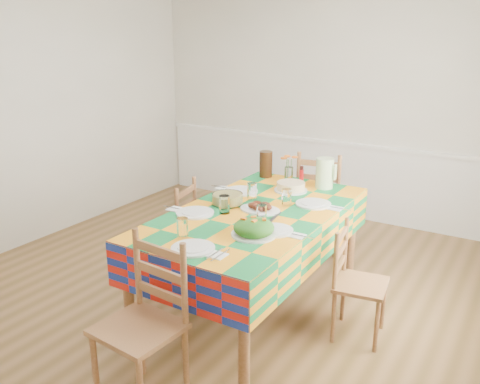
# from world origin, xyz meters

# --- Properties ---
(room) EXTENTS (4.58, 5.08, 2.78)m
(room) POSITION_xyz_m (0.00, 0.00, 1.35)
(room) COLOR brown
(room) RESTS_ON ground
(wainscot) EXTENTS (4.41, 0.06, 0.92)m
(wainscot) POSITION_xyz_m (0.00, 2.48, 0.49)
(wainscot) COLOR white
(wainscot) RESTS_ON room
(dining_table) EXTENTS (1.13, 2.11, 0.82)m
(dining_table) POSITION_xyz_m (0.47, 0.05, 0.73)
(dining_table) COLOR brown
(dining_table) RESTS_ON room
(setting_near_head) EXTENTS (0.47, 0.31, 0.14)m
(setting_near_head) POSITION_xyz_m (0.43, -0.76, 0.85)
(setting_near_head) COLOR white
(setting_near_head) RESTS_ON dining_table
(setting_left_near) EXTENTS (0.54, 0.32, 0.14)m
(setting_left_near) POSITION_xyz_m (0.16, -0.20, 0.85)
(setting_left_near) COLOR white
(setting_left_near) RESTS_ON dining_table
(setting_left_far) EXTENTS (0.54, 0.32, 0.14)m
(setting_left_far) POSITION_xyz_m (0.17, 0.37, 0.85)
(setting_left_far) COLOR white
(setting_left_far) RESTS_ON dining_table
(setting_right_near) EXTENTS (0.51, 0.29, 0.13)m
(setting_right_near) POSITION_xyz_m (0.74, -0.20, 0.85)
(setting_right_near) COLOR white
(setting_right_near) RESTS_ON dining_table
(setting_right_far) EXTENTS (0.54, 0.31, 0.14)m
(setting_right_far) POSITION_xyz_m (0.74, 0.38, 0.85)
(setting_right_far) COLOR white
(setting_right_far) RESTS_ON dining_table
(meat_platter) EXTENTS (0.33, 0.24, 0.06)m
(meat_platter) POSITION_xyz_m (0.49, 0.08, 0.85)
(meat_platter) COLOR white
(meat_platter) RESTS_ON dining_table
(salad_platter) EXTENTS (0.32, 0.32, 0.13)m
(salad_platter) POSITION_xyz_m (0.71, -0.39, 0.87)
(salad_platter) COLOR white
(salad_platter) RESTS_ON dining_table
(pasta_bowl) EXTENTS (0.25, 0.25, 0.09)m
(pasta_bowl) POSITION_xyz_m (0.19, 0.08, 0.87)
(pasta_bowl) COLOR white
(pasta_bowl) RESTS_ON dining_table
(cake) EXTENTS (0.29, 0.29, 0.08)m
(cake) POSITION_xyz_m (0.47, 0.67, 0.86)
(cake) COLOR white
(cake) RESTS_ON dining_table
(serving_utensils) EXTENTS (0.17, 0.38, 0.01)m
(serving_utensils) POSITION_xyz_m (0.65, -0.08, 0.82)
(serving_utensils) COLOR black
(serving_utensils) RESTS_ON dining_table
(flower_vase) EXTENTS (0.16, 0.14, 0.26)m
(flower_vase) POSITION_xyz_m (0.32, 0.94, 0.93)
(flower_vase) COLOR white
(flower_vase) RESTS_ON dining_table
(hot_sauce) EXTENTS (0.04, 0.04, 0.17)m
(hot_sauce) POSITION_xyz_m (0.46, 0.93, 0.90)
(hot_sauce) COLOR red
(hot_sauce) RESTS_ON dining_table
(green_pitcher) EXTENTS (0.16, 0.16, 0.27)m
(green_pitcher) POSITION_xyz_m (0.69, 0.92, 0.96)
(green_pitcher) COLOR #C1E5A1
(green_pitcher) RESTS_ON dining_table
(tea_pitcher) EXTENTS (0.13, 0.13, 0.25)m
(tea_pitcher) POSITION_xyz_m (0.06, 0.97, 0.95)
(tea_pitcher) COLOR black
(tea_pitcher) RESTS_ON dining_table
(name_card) EXTENTS (0.08, 0.02, 0.02)m
(name_card) POSITION_xyz_m (0.46, -0.96, 0.83)
(name_card) COLOR white
(name_card) RESTS_ON dining_table
(chair_near) EXTENTS (0.49, 0.47, 1.03)m
(chair_near) POSITION_xyz_m (0.47, -1.28, 0.51)
(chair_near) COLOR brown
(chair_near) RESTS_ON room
(chair_far) EXTENTS (0.53, 0.51, 1.05)m
(chair_far) POSITION_xyz_m (0.48, 1.38, 0.52)
(chair_far) COLOR brown
(chair_far) RESTS_ON room
(chair_left) EXTENTS (0.47, 0.49, 0.94)m
(chair_left) POSITION_xyz_m (-0.38, 0.06, 0.46)
(chair_left) COLOR brown
(chair_left) RESTS_ON room
(chair_right) EXTENTS (0.41, 0.43, 0.85)m
(chair_right) POSITION_xyz_m (1.32, 0.05, 0.42)
(chair_right) COLOR brown
(chair_right) RESTS_ON room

